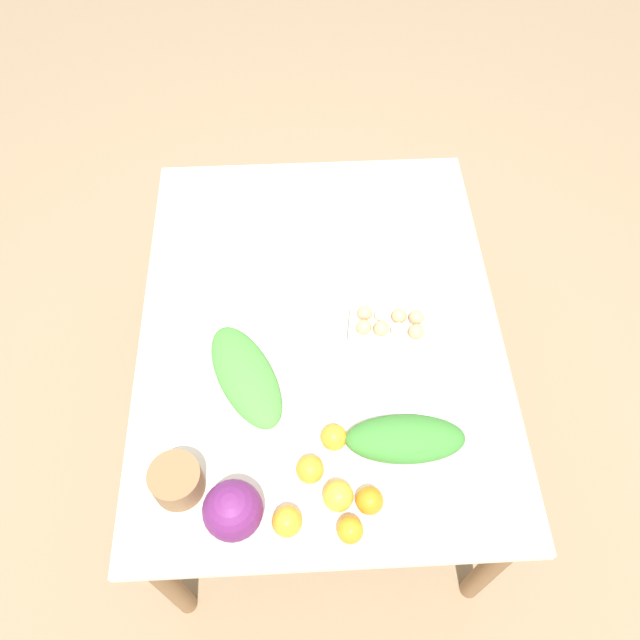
% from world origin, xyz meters
% --- Properties ---
extents(ground_plane, '(8.00, 8.00, 0.00)m').
position_xyz_m(ground_plane, '(0.00, 0.00, 0.00)').
color(ground_plane, '#937A5B').
extents(dining_table, '(1.38, 1.06, 0.70)m').
position_xyz_m(dining_table, '(0.00, 0.00, 0.62)').
color(dining_table, silver).
rests_on(dining_table, ground_plane).
extents(cabbage_purple, '(0.14, 0.14, 0.14)m').
position_xyz_m(cabbage_purple, '(0.56, -0.23, 0.78)').
color(cabbage_purple, '#6B2366').
rests_on(cabbage_purple, dining_table).
extents(egg_carton, '(0.14, 0.24, 0.09)m').
position_xyz_m(egg_carton, '(0.05, 0.20, 0.75)').
color(egg_carton, beige).
rests_on(egg_carton, dining_table).
extents(paper_bag, '(0.13, 0.13, 0.09)m').
position_xyz_m(paper_bag, '(0.48, -0.38, 0.75)').
color(paper_bag, olive).
rests_on(paper_bag, dining_table).
extents(greens_bunch_kale, '(0.14, 0.31, 0.09)m').
position_xyz_m(greens_bunch_kale, '(0.39, 0.20, 0.75)').
color(greens_bunch_kale, '#3D8433').
rests_on(greens_bunch_kale, dining_table).
extents(greens_bunch_dandelion, '(0.38, 0.28, 0.07)m').
position_xyz_m(greens_bunch_dandelion, '(0.18, -0.21, 0.74)').
color(greens_bunch_dandelion, '#4C933D').
rests_on(greens_bunch_dandelion, dining_table).
extents(orange_0, '(0.08, 0.08, 0.08)m').
position_xyz_m(orange_0, '(0.53, 0.02, 0.74)').
color(orange_0, '#F9A833').
rests_on(orange_0, dining_table).
extents(orange_1, '(0.07, 0.07, 0.07)m').
position_xyz_m(orange_1, '(0.46, -0.05, 0.74)').
color(orange_1, orange).
rests_on(orange_1, dining_table).
extents(orange_2, '(0.07, 0.07, 0.07)m').
position_xyz_m(orange_2, '(0.54, 0.09, 0.74)').
color(orange_2, orange).
rests_on(orange_2, dining_table).
extents(orange_3, '(0.07, 0.07, 0.07)m').
position_xyz_m(orange_3, '(0.61, 0.04, 0.74)').
color(orange_3, orange).
rests_on(orange_3, dining_table).
extents(orange_4, '(0.07, 0.07, 0.07)m').
position_xyz_m(orange_4, '(0.59, -0.11, 0.74)').
color(orange_4, orange).
rests_on(orange_4, dining_table).
extents(orange_5, '(0.07, 0.07, 0.07)m').
position_xyz_m(orange_5, '(0.38, 0.02, 0.74)').
color(orange_5, orange).
rests_on(orange_5, dining_table).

